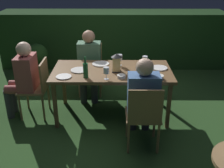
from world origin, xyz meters
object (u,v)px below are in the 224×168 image
object	(u,v)px
wine_glass_c	(145,60)
plate_b	(64,77)
potted_plant_by_hedge	(38,59)
plate_d	(101,64)
person_in_rust	(23,76)
wine_glass_a	(120,58)
plate_a	(159,68)
bowl_bread	(121,76)
chair_head_near	(38,86)
person_in_blue	(143,96)
plate_c	(79,70)
person_in_green	(89,62)
green_bottle_on_table	(86,70)
dining_table	(112,74)
chair_side_right_a	(90,66)
wine_glass_b	(106,71)
bowl_olives	(158,77)
chair_side_left_b	(144,115)
lantern_centerpiece	(117,62)

from	to	relation	value
wine_glass_c	plate_b	world-z (taller)	wine_glass_c
potted_plant_by_hedge	plate_d	bearing A→B (deg)	-43.74
person_in_rust	plate_d	xyz separation A→B (m)	(1.12, 0.23, 0.11)
wine_glass_a	plate_a	bearing A→B (deg)	-12.46
bowl_bread	chair_head_near	bearing A→B (deg)	167.14
wine_glass_c	plate_d	xyz separation A→B (m)	(-0.65, 0.11, -0.11)
chair_head_near	plate_a	world-z (taller)	chair_head_near
potted_plant_by_hedge	person_in_blue	bearing A→B (deg)	-48.51
plate_c	person_in_green	bearing A→B (deg)	82.50
person_in_rust	plate_b	bearing A→B (deg)	-22.40
green_bottle_on_table	plate_b	world-z (taller)	green_bottle_on_table
plate_a	potted_plant_by_hedge	distance (m)	2.64
person_in_blue	plate_b	size ratio (longest dim) A/B	5.46
person_in_blue	chair_head_near	size ratio (longest dim) A/B	1.32
person_in_rust	potted_plant_by_hedge	size ratio (longest dim) A/B	1.67
dining_table	plate_b	world-z (taller)	plate_b
chair_side_right_a	wine_glass_c	world-z (taller)	wine_glass_c
wine_glass_b	plate_b	size ratio (longest dim) A/B	0.80
person_in_blue	plate_a	xyz separation A→B (m)	(0.31, 0.69, 0.11)
plate_a	potted_plant_by_hedge	xyz separation A→B (m)	(-2.18, 1.43, -0.37)
wine_glass_b	green_bottle_on_table	bearing A→B (deg)	169.06
bowl_olives	bowl_bread	size ratio (longest dim) A/B	1.27
wine_glass_a	plate_b	world-z (taller)	wine_glass_a
wine_glass_c	potted_plant_by_hedge	size ratio (longest dim) A/B	0.25
plate_b	plate_d	distance (m)	0.69
wine_glass_a	wine_glass_b	bearing A→B (deg)	-109.74
chair_side_right_a	plate_b	distance (m)	1.15
person_in_green	dining_table	bearing A→B (deg)	-58.44
plate_d	potted_plant_by_hedge	world-z (taller)	plate_d
plate_c	bowl_bread	xyz separation A→B (m)	(0.59, -0.25, 0.01)
dining_table	wine_glass_c	xyz separation A→B (m)	(0.48, 0.12, 0.18)
wine_glass_b	chair_head_near	bearing A→B (deg)	162.26
green_bottle_on_table	wine_glass_b	distance (m)	0.28
plate_a	bowl_olives	distance (m)	0.39
chair_head_near	person_in_rust	world-z (taller)	person_in_rust
dining_table	chair_side_left_b	world-z (taller)	chair_side_left_b
wine_glass_b	plate_d	xyz separation A→B (m)	(-0.10, 0.56, -0.11)
person_in_green	green_bottle_on_table	distance (m)	0.92
person_in_blue	wine_glass_c	distance (m)	0.78
wine_glass_a	bowl_olives	bearing A→B (deg)	-45.67
person_in_rust	lantern_centerpiece	world-z (taller)	person_in_rust
bowl_bread	chair_side_left_b	bearing A→B (deg)	-64.44
chair_side_left_b	lantern_centerpiece	size ratio (longest dim) A/B	3.28
green_bottle_on_table	plate_c	size ratio (longest dim) A/B	1.19
chair_side_right_a	lantern_centerpiece	xyz separation A→B (m)	(0.45, -0.87, 0.40)
person_in_rust	plate_d	bearing A→B (deg)	11.80
bowl_olives	bowl_bread	world-z (taller)	bowl_olives
person_in_blue	chair_side_right_a	size ratio (longest dim) A/B	1.32
plate_d	bowl_olives	xyz separation A→B (m)	(0.79, -0.55, 0.02)
bowl_bread	wine_glass_b	bearing A→B (deg)	-166.31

